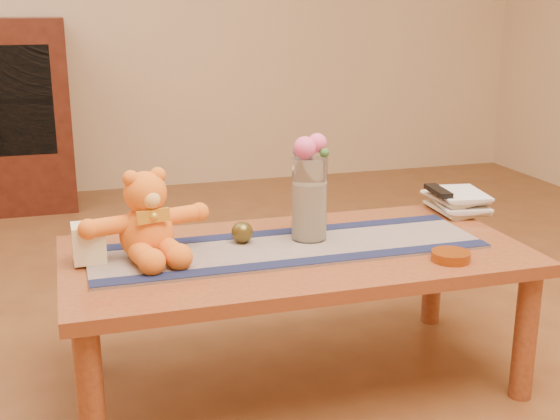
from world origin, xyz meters
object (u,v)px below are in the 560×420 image
object	(u,v)px
tv_remote	(438,191)
amber_dish	(451,256)
glass_vase	(309,199)
bronze_ball	(242,232)
teddy_bear	(146,215)
pillar_candle	(89,243)
book_bottom	(436,210)

from	to	relation	value
tv_remote	amber_dish	size ratio (longest dim) A/B	1.40
glass_vase	bronze_ball	bearing A→B (deg)	173.80
tv_remote	amber_dish	bearing A→B (deg)	-108.38
teddy_bear	tv_remote	bearing A→B (deg)	-4.26
bronze_ball	pillar_candle	bearing A→B (deg)	-175.97
pillar_candle	book_bottom	bearing A→B (deg)	8.34
bronze_ball	book_bottom	bearing A→B (deg)	10.95
glass_vase	tv_remote	world-z (taller)	glass_vase
book_bottom	amber_dish	world-z (taller)	amber_dish
bronze_ball	book_bottom	world-z (taller)	bronze_ball
glass_vase	pillar_candle	bearing A→B (deg)	-179.18
glass_vase	amber_dish	size ratio (longest dim) A/B	2.27
pillar_candle	amber_dish	size ratio (longest dim) A/B	0.96
glass_vase	book_bottom	size ratio (longest dim) A/B	1.17
pillar_candle	amber_dish	xyz separation A→B (m)	(1.01, -0.28, -0.05)
pillar_candle	glass_vase	bearing A→B (deg)	0.82
tv_remote	amber_dish	world-z (taller)	tv_remote
bronze_ball	tv_remote	world-z (taller)	tv_remote
teddy_bear	glass_vase	bearing A→B (deg)	-11.99
pillar_candle	tv_remote	bearing A→B (deg)	7.89
pillar_candle	glass_vase	size ratio (longest dim) A/B	0.42
book_bottom	tv_remote	world-z (taller)	tv_remote
pillar_candle	bronze_ball	xyz separation A→B (m)	(0.46, 0.03, -0.02)
pillar_candle	amber_dish	world-z (taller)	pillar_candle
glass_vase	amber_dish	world-z (taller)	glass_vase
teddy_bear	bronze_ball	distance (m)	0.31
book_bottom	amber_dish	size ratio (longest dim) A/B	1.95
bronze_ball	teddy_bear	bearing A→B (deg)	-172.80
glass_vase	tv_remote	bearing A→B (deg)	16.35
book_bottom	pillar_candle	bearing A→B (deg)	-168.84
teddy_bear	glass_vase	xyz separation A→B (m)	(0.51, 0.01, 0.01)
teddy_bear	amber_dish	xyz separation A→B (m)	(0.84, -0.28, -0.12)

